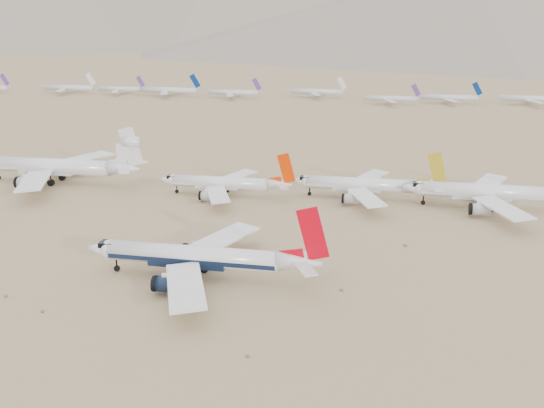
# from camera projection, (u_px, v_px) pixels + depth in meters

# --- Properties ---
(ground) EXTENTS (7000.00, 7000.00, 0.00)m
(ground) POSITION_uv_depth(u_px,v_px,m) (229.00, 284.00, 132.02)
(ground) COLOR #937955
(ground) RESTS_ON ground
(main_airliner) EXTENTS (52.12, 50.91, 18.39)m
(main_airliner) POSITION_uv_depth(u_px,v_px,m) (203.00, 257.00, 133.59)
(main_airliner) COLOR white
(main_airliner) RESTS_ON ground
(row2_navy_widebody) EXTENTS (51.27, 50.13, 18.24)m
(row2_navy_widebody) POSITION_uv_depth(u_px,v_px,m) (493.00, 192.00, 182.13)
(row2_navy_widebody) COLOR white
(row2_navy_widebody) RESTS_ON ground
(row2_gold_tail) EXTENTS (45.79, 44.78, 16.30)m
(row2_gold_tail) POSITION_uv_depth(u_px,v_px,m) (366.00, 185.00, 192.24)
(row2_gold_tail) COLOR white
(row2_gold_tail) RESTS_ON ground
(row2_orange_tail) EXTENTS (42.43, 41.51, 15.14)m
(row2_orange_tail) POSITION_uv_depth(u_px,v_px,m) (226.00, 183.00, 195.31)
(row2_orange_tail) COLOR white
(row2_orange_tail) RESTS_ON ground
(row2_white_trijet) EXTENTS (59.35, 58.00, 21.03)m
(row2_white_trijet) POSITION_uv_depth(u_px,v_px,m) (59.00, 166.00, 209.27)
(row2_white_trijet) COLOR white
(row2_white_trijet) RESTS_ON ground
(distant_storage_row) EXTENTS (482.24, 60.05, 14.05)m
(distant_storage_row) POSITION_uv_depth(u_px,v_px,m) (282.00, 93.00, 418.35)
(distant_storage_row) COLOR silver
(distant_storage_row) RESTS_ON ground
(desert_scrub) EXTENTS (280.37, 121.67, 0.64)m
(desert_scrub) POSITION_uv_depth(u_px,v_px,m) (185.00, 358.00, 103.26)
(desert_scrub) COLOR brown
(desert_scrub) RESTS_ON ground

